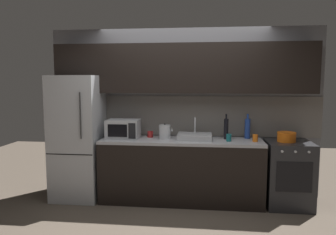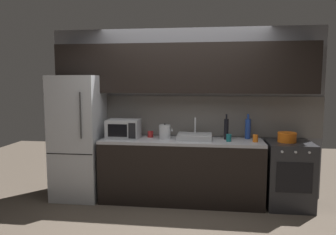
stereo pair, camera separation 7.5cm
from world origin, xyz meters
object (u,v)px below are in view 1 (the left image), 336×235
at_px(oven_range, 288,174).
at_px(mug_teal, 229,138).
at_px(refrigerator, 78,137).
at_px(microwave, 123,129).
at_px(mug_orange, 255,138).
at_px(wine_bottle_blue, 247,128).
at_px(mug_red, 150,134).
at_px(wine_bottle_dark, 226,129).
at_px(kettle, 165,132).
at_px(cooking_pot, 287,137).

xyz_separation_m(oven_range, mug_teal, (-0.82, -0.06, 0.50)).
bearing_deg(refrigerator, microwave, 1.55).
height_order(mug_teal, mug_orange, mug_teal).
relative_size(refrigerator, wine_bottle_blue, 5.10).
distance_m(mug_red, mug_orange, 1.49).
height_order(wine_bottle_dark, mug_teal, wine_bottle_dark).
distance_m(oven_range, mug_teal, 0.96).
bearing_deg(wine_bottle_dark, kettle, -174.12).
relative_size(microwave, kettle, 2.04).
distance_m(mug_teal, mug_orange, 0.36).
distance_m(refrigerator, microwave, 0.69).
distance_m(microwave, cooking_pot, 2.28).
bearing_deg(mug_red, refrigerator, -172.62).
bearing_deg(mug_orange, kettle, 177.06).
xyz_separation_m(wine_bottle_blue, cooking_pot, (0.50, -0.20, -0.08)).
height_order(kettle, wine_bottle_dark, wine_bottle_dark).
bearing_deg(mug_red, mug_teal, -10.09).
bearing_deg(mug_teal, refrigerator, 178.32).
xyz_separation_m(microwave, kettle, (0.60, -0.00, -0.03)).
bearing_deg(mug_teal, mug_orange, 2.37).
distance_m(wine_bottle_blue, cooking_pot, 0.54).
bearing_deg(mug_red, mug_orange, -7.14).
bearing_deg(refrigerator, mug_orange, -1.11).
height_order(refrigerator, oven_range, refrigerator).
distance_m(microwave, mug_teal, 1.50).
height_order(wine_bottle_blue, mug_red, wine_bottle_blue).
distance_m(wine_bottle_dark, mug_orange, 0.43).
distance_m(oven_range, mug_orange, 0.68).
distance_m(kettle, wine_bottle_blue, 1.19).
relative_size(oven_range, mug_teal, 8.87).
bearing_deg(oven_range, wine_bottle_dark, 172.92).
relative_size(refrigerator, kettle, 7.99).
bearing_deg(kettle, mug_orange, -2.94).
bearing_deg(cooking_pot, microwave, 179.54).
distance_m(refrigerator, wine_bottle_blue, 2.47).
height_order(microwave, mug_teal, microwave).
bearing_deg(mug_teal, cooking_pot, 4.69).
distance_m(oven_range, kettle, 1.80).
relative_size(wine_bottle_dark, mug_teal, 3.56).
xyz_separation_m(refrigerator, mug_teal, (2.18, -0.06, 0.05)).
height_order(refrigerator, cooking_pot, refrigerator).
bearing_deg(microwave, wine_bottle_dark, 3.34).
xyz_separation_m(kettle, cooking_pot, (1.68, -0.01, -0.04)).
bearing_deg(mug_orange, oven_range, 5.89).
height_order(oven_range, wine_bottle_blue, wine_bottle_blue).
xyz_separation_m(mug_teal, mug_orange, (0.36, 0.01, -0.00)).
height_order(oven_range, microwave, microwave).
xyz_separation_m(refrigerator, cooking_pot, (2.96, 0.00, 0.06)).
xyz_separation_m(wine_bottle_dark, mug_orange, (0.38, -0.15, -0.10)).
bearing_deg(mug_orange, wine_bottle_dark, 158.25).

